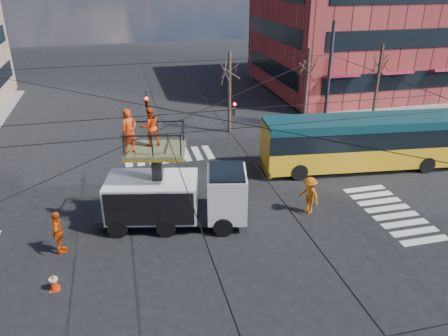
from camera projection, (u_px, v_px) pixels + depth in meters
ground at (197, 239)px, 19.88m from camera, size 120.00×120.00×0.00m
sidewalk_ne at (367, 93)px, 42.97m from camera, size 18.00×18.00×0.12m
crosswalks at (197, 238)px, 19.88m from camera, size 22.40×22.40×0.02m
building_ne at (370, 16)px, 42.94m from camera, size 20.06×16.06×14.00m
overhead_network at (191, 148)px, 18.44m from camera, size 24.24×24.24×8.00m
tree_a at (230, 71)px, 30.98m from camera, size 2.00×2.00×6.00m
tree_b at (308, 67)px, 32.28m from camera, size 2.00×2.00×6.00m
tree_c at (380, 63)px, 33.58m from camera, size 2.00×2.00×6.00m
utility_truck at (175, 186)px, 20.34m from camera, size 7.33×3.84×5.86m
city_bus at (363, 141)px, 26.31m from camera, size 12.39×3.91×3.20m
traffic_cone at (53, 282)px, 16.57m from camera, size 0.36×0.36×0.74m
worker_ground at (58, 233)px, 18.50m from camera, size 0.53×1.19×1.99m
flagger at (309, 195)px, 21.64m from camera, size 1.10×1.42×1.94m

